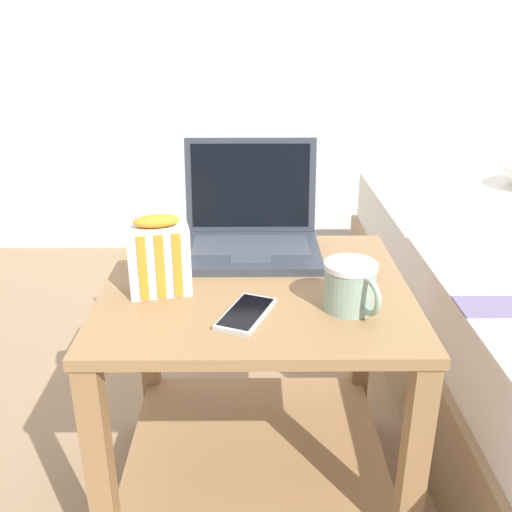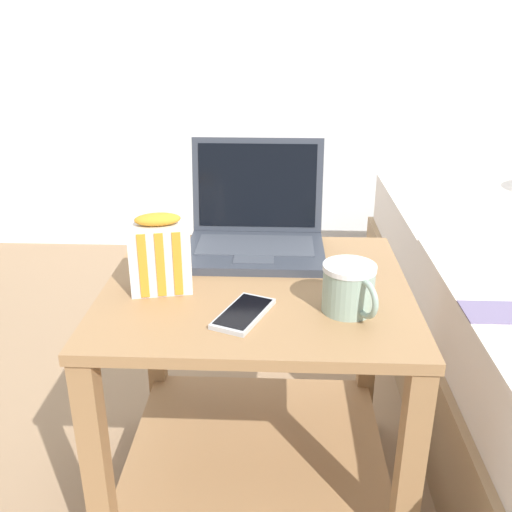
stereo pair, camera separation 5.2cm
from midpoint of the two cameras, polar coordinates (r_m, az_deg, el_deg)
name	(u,v)px [view 1 (the left image)]	position (r m, az deg, el deg)	size (l,w,h in m)	color
ground_plane	(256,492)	(1.49, -1.08, -22.52)	(8.00, 8.00, 0.00)	#937556
bedside_table	(256,366)	(1.26, -1.20, -11.00)	(0.62, 0.56, 0.56)	#997047
laptop	(251,229)	(1.33, -1.65, 2.67)	(0.31, 0.27, 0.24)	#333842
mug_front_left	(351,284)	(1.06, 8.07, -2.79)	(0.10, 0.13, 0.09)	#8CA593
snack_bag	(159,257)	(1.13, -10.99, -0.13)	(0.13, 0.09, 0.16)	silver
cell_phone	(246,314)	(1.04, -2.42, -5.79)	(0.12, 0.16, 0.01)	#B7BABC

